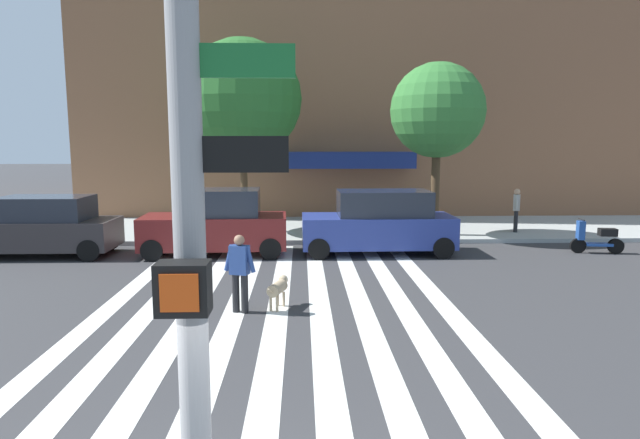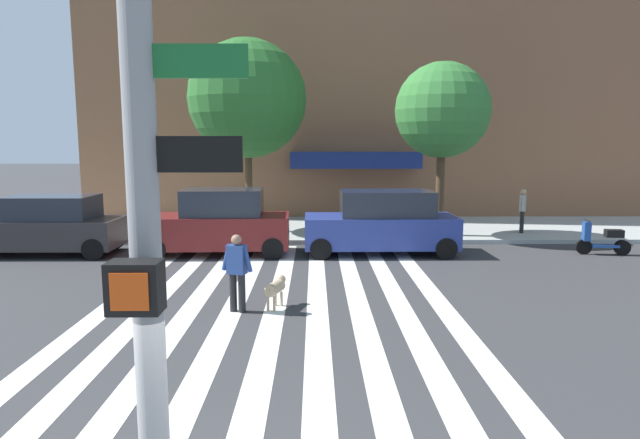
% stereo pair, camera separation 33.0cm
% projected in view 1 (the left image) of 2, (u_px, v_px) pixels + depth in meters
% --- Properties ---
extents(ground_plane, '(160.00, 160.00, 0.00)m').
position_uv_depth(ground_plane, '(267.00, 310.00, 11.46)').
color(ground_plane, '#353538').
extents(sidewalk_far, '(80.00, 6.00, 0.15)m').
position_uv_depth(sidewalk_far, '(283.00, 229.00, 21.75)').
color(sidewalk_far, '#A3A8A5').
rests_on(sidewalk_far, ground_plane).
extents(crosswalk_stripes, '(7.65, 14.23, 0.01)m').
position_uv_depth(crosswalk_stripes, '(278.00, 310.00, 11.46)').
color(crosswalk_stripes, silver).
rests_on(crosswalk_stripes, ground_plane).
extents(traffic_light_pole, '(0.74, 0.46, 5.80)m').
position_uv_depth(traffic_light_pole, '(185.00, 141.00, 2.91)').
color(traffic_light_pole, gray).
rests_on(traffic_light_pole, sidewalk_near).
extents(parked_car_near_curb, '(4.52, 1.95, 1.87)m').
position_uv_depth(parked_car_near_curb, '(42.00, 227.00, 16.84)').
color(parked_car_near_curb, '#322D2E').
rests_on(parked_car_near_curb, ground_plane).
extents(parked_car_behind_first, '(4.53, 2.06, 2.07)m').
position_uv_depth(parked_car_behind_first, '(216.00, 224.00, 17.01)').
color(parked_car_behind_first, maroon).
rests_on(parked_car_behind_first, ground_plane).
extents(parked_car_third_in_line, '(4.77, 1.98, 2.01)m').
position_uv_depth(parked_car_third_in_line, '(379.00, 223.00, 17.19)').
color(parked_car_third_in_line, navy).
rests_on(parked_car_third_in_line, ground_plane).
extents(parked_scooter, '(1.63, 0.54, 1.11)m').
position_uv_depth(parked_scooter, '(597.00, 239.00, 17.26)').
color(parked_scooter, black).
rests_on(parked_scooter, ground_plane).
extents(street_tree_nearest, '(4.40, 4.40, 7.17)m').
position_uv_depth(street_tree_nearest, '(242.00, 99.00, 20.07)').
color(street_tree_nearest, '#4C3823').
rests_on(street_tree_nearest, sidewalk_far).
extents(street_tree_middle, '(3.38, 3.38, 6.19)m').
position_uv_depth(street_tree_middle, '(438.00, 111.00, 19.33)').
color(street_tree_middle, '#4C3823').
rests_on(street_tree_middle, sidewalk_far).
extents(pedestrian_dog_walker, '(0.69, 0.35, 1.64)m').
position_uv_depth(pedestrian_dog_walker, '(240.00, 269.00, 11.19)').
color(pedestrian_dog_walker, black).
rests_on(pedestrian_dog_walker, ground_plane).
extents(dog_on_leash, '(0.46, 0.95, 0.65)m').
position_uv_depth(dog_on_leash, '(278.00, 288.00, 11.55)').
color(dog_on_leash, tan).
rests_on(dog_on_leash, ground_plane).
extents(pedestrian_bystander, '(0.36, 0.69, 1.64)m').
position_uv_depth(pedestrian_bystander, '(516.00, 208.00, 20.45)').
color(pedestrian_bystander, black).
rests_on(pedestrian_bystander, sidewalk_far).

